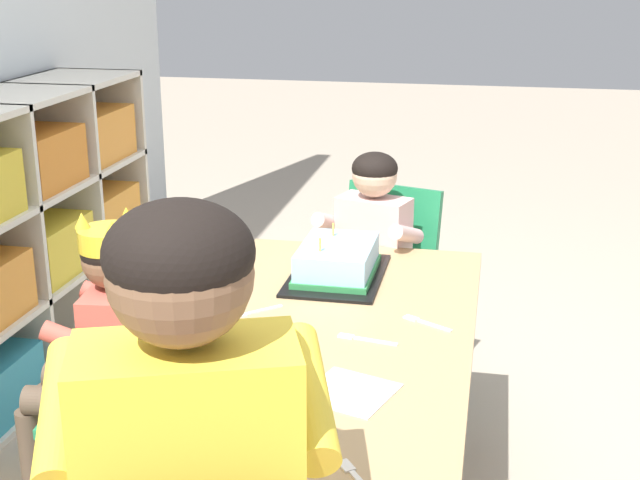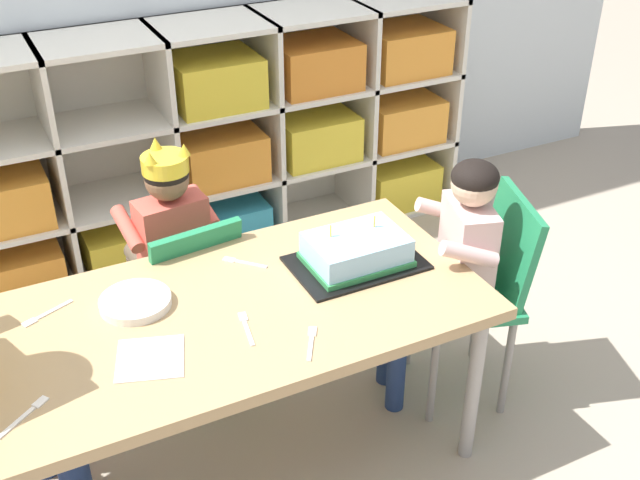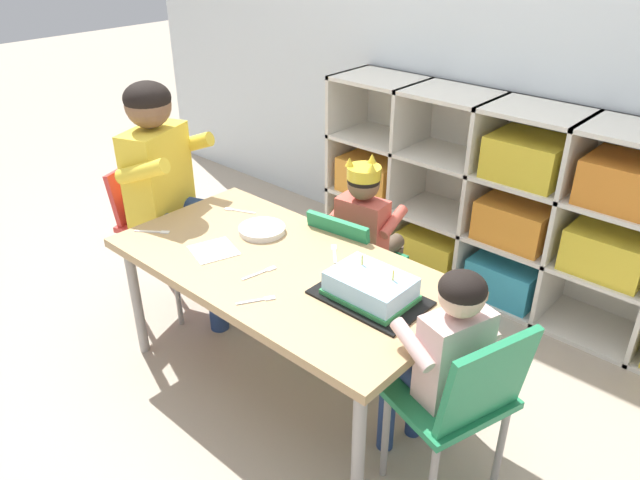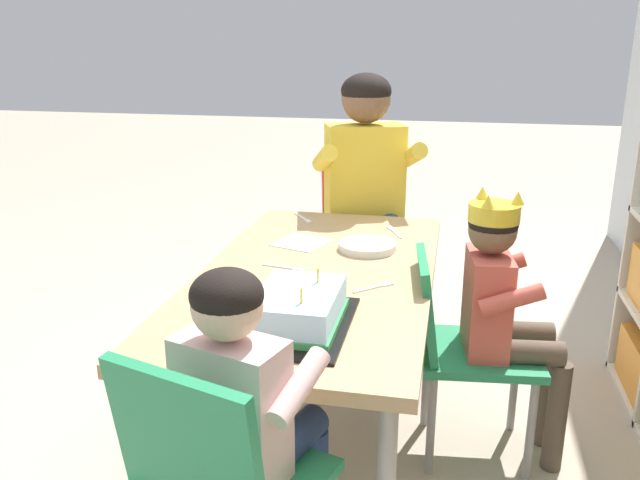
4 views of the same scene
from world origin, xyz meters
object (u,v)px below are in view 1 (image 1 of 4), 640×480
Objects in this scene: activity_table at (322,354)px; adult_helper_seated at (190,459)px; fork_scattered_mid_table at (254,312)px; fork_at_table_front_edge at (358,479)px; classroom_chair_blue at (148,396)px; guest_at_table_side at (366,253)px; fork_beside_plate_stack at (176,426)px; birthday_cake_on_tray at (337,263)px; classroom_chair_guest_side at (380,277)px; paper_plate_stack at (243,371)px; fork_near_child_seat at (363,339)px; fork_by_napkin at (424,322)px; child_with_crown at (99,339)px.

adult_helper_seated is (-0.72, 0.05, 0.17)m from activity_table.
fork_at_table_front_edge is at bearing -104.78° from fork_scattered_mid_table.
classroom_chair_blue is at bearing 91.48° from activity_table.
fork_beside_plate_stack is (-1.12, 0.18, 0.03)m from guest_at_table_side.
birthday_cake_on_tray reaches higher than activity_table.
activity_table is 0.45m from classroom_chair_blue.
classroom_chair_guest_side is at bearing -113.28° from adult_helper_seated.
activity_table is at bearing -174.62° from birthday_cake_on_tray.
paper_plate_stack is at bearing -39.15° from fork_beside_plate_stack.
fork_by_napkin is (0.12, -0.12, 0.00)m from fork_near_child_seat.
classroom_chair_guest_side is 0.84× the size of guest_at_table_side.
fork_scattered_mid_table and fork_by_napkin have the same top height.
guest_at_table_side is 5.92× the size of fork_beside_plate_stack.
fork_at_table_front_edge is 0.66m from fork_by_napkin.
guest_at_table_side is 0.31m from birthday_cake_on_tray.
classroom_chair_guest_side reaches higher than birthday_cake_on_tray.
fork_near_child_seat is (0.01, -0.63, 0.05)m from child_with_crown.
fork_near_child_seat is at bearing -63.43° from fork_scattered_mid_table.
classroom_chair_guest_side is 6.37× the size of fork_scattered_mid_table.
fork_at_table_front_edge and fork_by_napkin have the same top height.
adult_helper_seated is at bearing -87.71° from fork_at_table_front_edge.
fork_at_table_front_edge is at bearing -161.59° from adult_helper_seated.
activity_table is at bearing -114.21° from adult_helper_seated.
paper_plate_stack is 0.43m from fork_at_table_front_edge.
guest_at_table_side reaches higher than fork_at_table_front_edge.
fork_by_napkin is at bearing -62.87° from activity_table.
activity_table is 12.15× the size of fork_scattered_mid_table.
fork_near_child_seat and fork_scattered_mid_table have the same top height.
fork_beside_plate_stack is (0.10, 0.35, 0.00)m from fork_at_table_front_edge.
classroom_chair_blue is 0.54m from fork_beside_plate_stack.
classroom_chair_guest_side is 0.73m from fork_scattered_mid_table.
child_with_crown is at bearing 154.47° from fork_scattered_mid_table.
child_with_crown reaches higher than birthday_cake_on_tray.
child_with_crown reaches higher than fork_scattered_mid_table.
activity_table is 7.01× the size of paper_plate_stack.
fork_scattered_mid_table is (0.32, 0.07, -0.01)m from paper_plate_stack.
fork_by_napkin is (0.66, -0.05, 0.00)m from fork_at_table_front_edge.
activity_table is at bearing -26.99° from paper_plate_stack.
fork_beside_plate_stack is at bearing 158.11° from activity_table.
activity_table is 0.39m from birthday_cake_on_tray.
adult_helper_seated is 8.78× the size of fork_at_table_front_edge.
adult_helper_seated is 0.89m from fork_by_napkin.
paper_plate_stack is at bearing -80.90° from classroom_chair_guest_side.
activity_table is at bearing -74.75° from classroom_chair_guest_side.
adult_helper_seated reaches higher than activity_table.
classroom_chair_guest_side is 4.95× the size of fork_beside_plate_stack.
birthday_cake_on_tray is at bearing -32.99° from fork_beside_plate_stack.
paper_plate_stack is (-0.21, -0.41, 0.06)m from child_with_crown.
child_with_crown is at bearing -90.57° from classroom_chair_blue.
adult_helper_seated is at bearing 21.39° from classroom_chair_blue.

